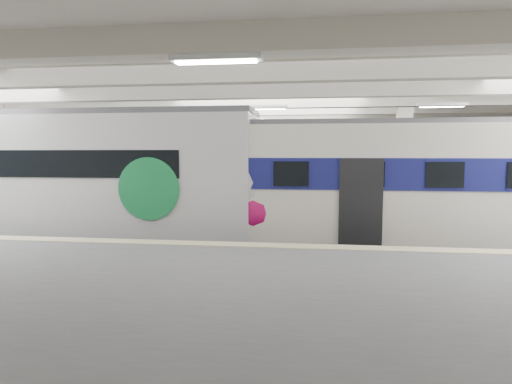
# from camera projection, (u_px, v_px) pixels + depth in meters

# --- Properties ---
(station_hall) EXTENTS (36.00, 24.00, 5.75)m
(station_hall) POSITION_uv_depth(u_px,v_px,m) (251.00, 156.00, 11.67)
(station_hall) COLOR black
(station_hall) RESTS_ON ground
(modern_emu) EXTENTS (14.62, 3.02, 4.68)m
(modern_emu) POSITION_uv_depth(u_px,v_px,m) (96.00, 184.00, 14.17)
(modern_emu) COLOR silver
(modern_emu) RESTS_ON ground
(older_rer) EXTENTS (12.93, 2.85, 4.29)m
(older_rer) POSITION_uv_depth(u_px,v_px,m) (464.00, 189.00, 12.70)
(older_rer) COLOR silver
(older_rer) RESTS_ON ground
(far_train) EXTENTS (14.61, 3.28, 4.62)m
(far_train) POSITION_uv_depth(u_px,v_px,m) (103.00, 173.00, 19.92)
(far_train) COLOR silver
(far_train) RESTS_ON ground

